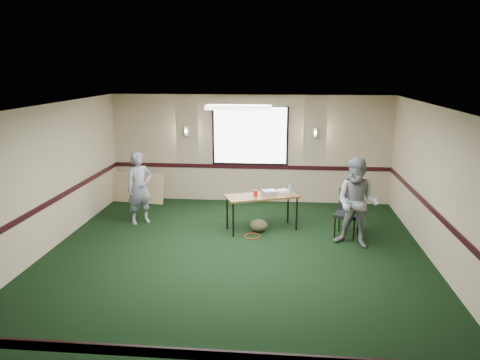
# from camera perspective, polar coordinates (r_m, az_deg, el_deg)

# --- Properties ---
(ground) EXTENTS (8.00, 8.00, 0.00)m
(ground) POSITION_cam_1_polar(r_m,az_deg,el_deg) (8.32, -0.86, -10.19)
(ground) COLOR black
(ground) RESTS_ON ground
(room_shell) EXTENTS (8.00, 8.02, 8.00)m
(room_shell) POSITION_cam_1_polar(r_m,az_deg,el_deg) (9.89, 0.45, 3.26)
(room_shell) COLOR tan
(room_shell) RESTS_ON ground
(folding_table) EXTENTS (1.62, 1.12, 0.75)m
(folding_table) POSITION_cam_1_polar(r_m,az_deg,el_deg) (9.78, 2.69, -2.19)
(folding_table) COLOR #512F17
(folding_table) RESTS_ON ground
(projector) EXTENTS (0.36, 0.33, 0.09)m
(projector) POSITION_cam_1_polar(r_m,az_deg,el_deg) (9.80, 3.59, -1.53)
(projector) COLOR #97969E
(projector) RESTS_ON folding_table
(game_console) EXTENTS (0.28, 0.28, 0.06)m
(game_console) POSITION_cam_1_polar(r_m,az_deg,el_deg) (10.03, 5.26, -1.33)
(game_console) COLOR white
(game_console) RESTS_ON folding_table
(red_cup) EXTENTS (0.09, 0.09, 0.13)m
(red_cup) POSITION_cam_1_polar(r_m,az_deg,el_deg) (9.66, 1.90, -1.63)
(red_cup) COLOR #AB1B0B
(red_cup) RESTS_ON folding_table
(water_bottle) EXTENTS (0.06, 0.06, 0.18)m
(water_bottle) POSITION_cam_1_polar(r_m,az_deg,el_deg) (9.89, 6.09, -1.18)
(water_bottle) COLOR #85C0DA
(water_bottle) RESTS_ON folding_table
(duffel_bag) EXTENTS (0.46, 0.42, 0.27)m
(duffel_bag) POSITION_cam_1_polar(r_m,az_deg,el_deg) (9.81, 2.27, -5.57)
(duffel_bag) COLOR #403F24
(duffel_bag) RESTS_ON ground
(cable_coil) EXTENTS (0.42, 0.42, 0.02)m
(cable_coil) POSITION_cam_1_polar(r_m,az_deg,el_deg) (9.59, 1.50, -6.83)
(cable_coil) COLOR red
(cable_coil) RESTS_ON ground
(folded_table) EXTENTS (1.51, 0.41, 0.76)m
(folded_table) POSITION_cam_1_polar(r_m,az_deg,el_deg) (12.14, -12.60, -0.91)
(folded_table) COLOR tan
(folded_table) RESTS_ON ground
(conference_chair) EXTENTS (0.59, 0.60, 0.93)m
(conference_chair) POSITION_cam_1_polar(r_m,az_deg,el_deg) (9.78, 13.06, -3.47)
(conference_chair) COLOR black
(conference_chair) RESTS_ON ground
(person_left) EXTENTS (0.69, 0.65, 1.59)m
(person_left) POSITION_cam_1_polar(r_m,az_deg,el_deg) (10.41, -12.15, -0.95)
(person_left) COLOR #3F4D8B
(person_left) RESTS_ON ground
(person_right) EXTENTS (1.02, 0.93, 1.72)m
(person_right) POSITION_cam_1_polar(r_m,az_deg,el_deg) (9.11, 14.10, -2.72)
(person_right) COLOR #7B99C0
(person_right) RESTS_ON ground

